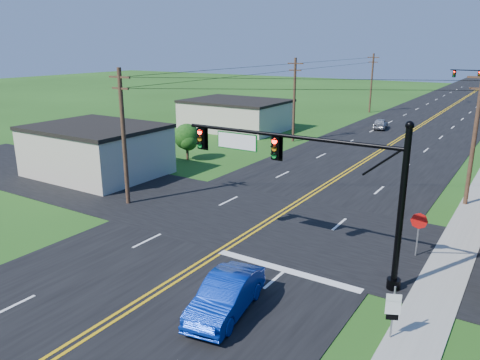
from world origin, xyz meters
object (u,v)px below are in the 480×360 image
Objects in this scene: signal_mast_main at (305,171)px; route_sign at (393,309)px; stop_sign at (419,225)px; blue_car at (226,296)px.

route_sign is (5.36, -3.75, -3.50)m from signal_mast_main.
signal_mast_main is 4.81× the size of stop_sign.
route_sign is at bearing -92.63° from stop_sign.
stop_sign is (4.51, 3.98, -3.06)m from signal_mast_main.
signal_mast_main reaches higher than blue_car.
blue_car is 2.18× the size of route_sign.
stop_sign is at bearing 41.41° from signal_mast_main.
route_sign reaches higher than blue_car.
signal_mast_main is 7.42m from route_sign.
stop_sign is (5.18, 9.54, 0.92)m from blue_car.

